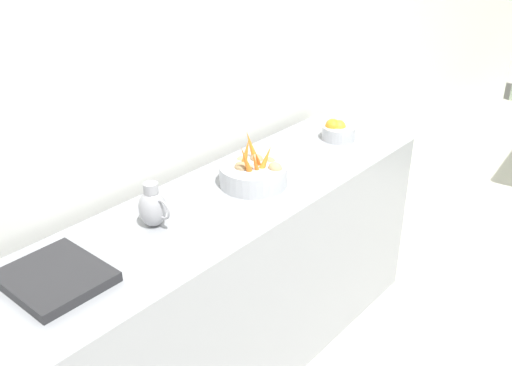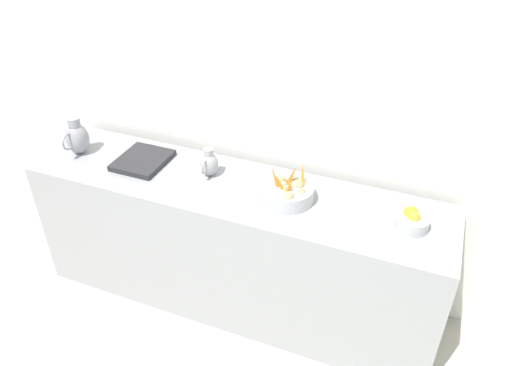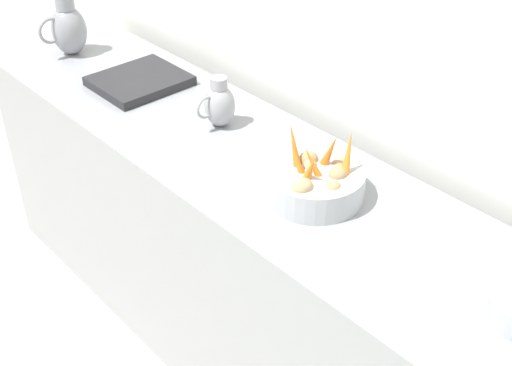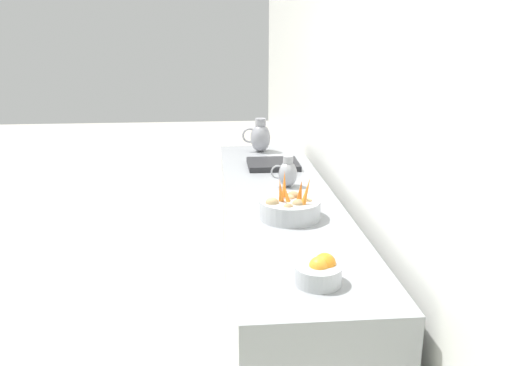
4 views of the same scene
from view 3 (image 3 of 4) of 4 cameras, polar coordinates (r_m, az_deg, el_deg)
prep_counter at (r=2.55m, az=-1.20°, el=-6.31°), size 0.62×2.62×0.94m
vegetable_colander at (r=2.03m, az=5.00°, el=0.18°), size 0.31×0.31×0.22m
metal_pitcher_tall at (r=3.05m, az=-15.62°, el=12.49°), size 0.21×0.15×0.25m
metal_pitcher_short at (r=2.39m, az=-3.13°, el=6.67°), size 0.16×0.11×0.19m
counter_sink_basin at (r=2.74m, az=-9.82°, el=8.51°), size 0.34×0.30×0.04m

